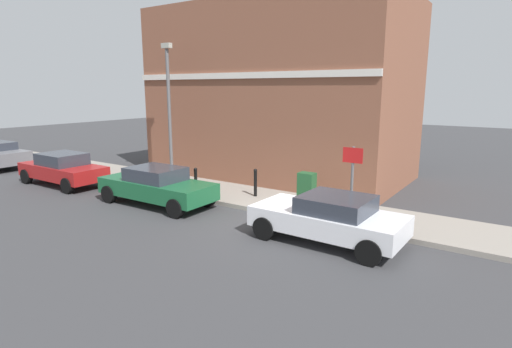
{
  "coord_description": "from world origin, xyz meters",
  "views": [
    {
      "loc": [
        -10.34,
        -6.22,
        4.07
      ],
      "look_at": [
        1.1,
        1.5,
        1.2
      ],
      "focal_mm": 28.87,
      "sensor_mm": 36.0,
      "label": 1
    }
  ],
  "objects": [
    {
      "name": "lamppost",
      "position": [
        1.97,
        6.45,
        3.3
      ],
      "size": [
        0.2,
        0.44,
        5.72
      ],
      "color": "#59595B",
      "rests_on": "sidewalk"
    },
    {
      "name": "car_white",
      "position": [
        -0.51,
        -1.95,
        0.69
      ],
      "size": [
        1.97,
        4.09,
        1.3
      ],
      "rotation": [
        0.0,
        0.0,
        1.55
      ],
      "color": "silver",
      "rests_on": "ground"
    },
    {
      "name": "car_green",
      "position": [
        -0.55,
        4.65,
        0.7
      ],
      "size": [
        1.82,
        4.42,
        1.35
      ],
      "rotation": [
        0.0,
        0.0,
        1.58
      ],
      "color": "#195933",
      "rests_on": "ground"
    },
    {
      "name": "utility_cabinet",
      "position": [
        1.82,
        -0.08,
        0.68
      ],
      "size": [
        0.46,
        0.61,
        1.15
      ],
      "color": "#1E4C28",
      "rests_on": "sidewalk"
    },
    {
      "name": "sidewalk",
      "position": [
        1.9,
        6.0,
        0.07
      ],
      "size": [
        2.6,
        30.0,
        0.15
      ],
      "primitive_type": "cube",
      "color": "gray",
      "rests_on": "ground"
    },
    {
      "name": "bollard_near_cabinet",
      "position": [
        1.92,
        2.08,
        0.7
      ],
      "size": [
        0.14,
        0.14,
        1.04
      ],
      "color": "black",
      "rests_on": "sidewalk"
    },
    {
      "name": "corner_building",
      "position": [
        6.32,
        3.65,
        3.83
      ],
      "size": [
        6.35,
        11.29,
        7.65
      ],
      "color": "brown",
      "rests_on": "ground"
    },
    {
      "name": "bollard_far_kerb",
      "position": [
        0.85,
        4.05,
        0.7
      ],
      "size": [
        0.14,
        0.14,
        1.04
      ],
      "color": "black",
      "rests_on": "sidewalk"
    },
    {
      "name": "ground",
      "position": [
        0.0,
        0.0,
        0.0
      ],
      "size": [
        80.0,
        80.0,
        0.0
      ],
      "primitive_type": "plane",
      "color": "#38383A"
    },
    {
      "name": "street_sign",
      "position": [
        0.85,
        -2.02,
        1.66
      ],
      "size": [
        0.08,
        0.6,
        2.3
      ],
      "color": "#59595B",
      "rests_on": "sidewalk"
    },
    {
      "name": "car_red",
      "position": [
        -0.65,
        10.31,
        0.71
      ],
      "size": [
        1.79,
        4.22,
        1.38
      ],
      "rotation": [
        0.0,
        0.0,
        1.57
      ],
      "color": "maroon",
      "rests_on": "ground"
    }
  ]
}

